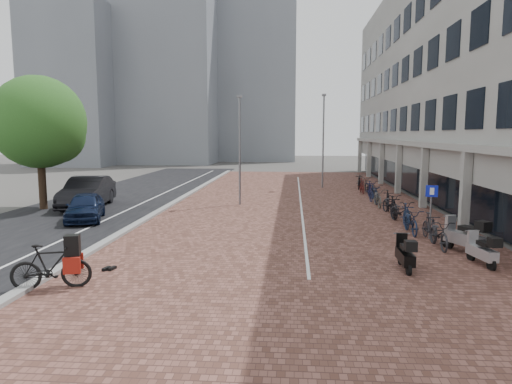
# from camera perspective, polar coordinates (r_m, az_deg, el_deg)

# --- Properties ---
(ground) EXTENTS (140.00, 140.00, 0.00)m
(ground) POSITION_cam_1_polar(r_m,az_deg,el_deg) (15.83, -1.77, -7.43)
(ground) COLOR #474442
(ground) RESTS_ON ground
(plaza_brick) EXTENTS (14.50, 42.00, 0.04)m
(plaza_brick) POSITION_cam_1_polar(r_m,az_deg,el_deg) (27.51, 5.17, -1.13)
(plaza_brick) COLOR brown
(plaza_brick) RESTS_ON ground
(street_asphalt) EXTENTS (8.00, 50.00, 0.03)m
(street_asphalt) POSITION_cam_1_polar(r_m,az_deg,el_deg) (29.53, -16.70, -0.84)
(street_asphalt) COLOR black
(street_asphalt) RESTS_ON ground
(curb) EXTENTS (0.35, 42.00, 0.14)m
(curb) POSITION_cam_1_polar(r_m,az_deg,el_deg) (28.33, -9.34, -0.83)
(curb) COLOR gray
(curb) RESTS_ON ground
(lane_line) EXTENTS (0.12, 44.00, 0.00)m
(lane_line) POSITION_cam_1_polar(r_m,az_deg,el_deg) (28.86, -13.00, -0.87)
(lane_line) COLOR white
(lane_line) RESTS_ON street_asphalt
(parking_line) EXTENTS (0.10, 30.00, 0.00)m
(parking_line) POSITION_cam_1_polar(r_m,az_deg,el_deg) (27.51, 5.59, -1.08)
(parking_line) COLOR white
(parking_line) RESTS_ON plaza_brick
(office_building) EXTENTS (8.40, 40.00, 15.00)m
(office_building) POSITION_cam_1_polar(r_m,az_deg,el_deg) (33.47, 25.04, 14.21)
(office_building) COLOR #A4A49E
(office_building) RESTS_ON ground
(bg_towers) EXTENTS (33.00, 23.00, 32.00)m
(bg_towers) POSITION_cam_1_polar(r_m,az_deg,el_deg) (66.88, -9.68, 15.73)
(bg_towers) COLOR gray
(bg_towers) RESTS_ON ground
(car_navy) EXTENTS (2.63, 4.11, 1.30)m
(car_navy) POSITION_cam_1_polar(r_m,az_deg,el_deg) (22.65, -20.57, -1.74)
(car_navy) COLOR black
(car_navy) RESTS_ON ground
(car_dark) EXTENTS (2.46, 5.36, 1.70)m
(car_dark) POSITION_cam_1_polar(r_m,az_deg,el_deg) (26.50, -20.33, -0.04)
(car_dark) COLOR black
(car_dark) RESTS_ON ground
(hero_bike) EXTENTS (2.09, 1.10, 1.42)m
(hero_bike) POSITION_cam_1_polar(r_m,az_deg,el_deg) (13.07, -24.26, -8.40)
(hero_bike) COLOR black
(hero_bike) RESTS_ON ground
(shoes) EXTENTS (0.47, 0.42, 0.10)m
(shoes) POSITION_cam_1_polar(r_m,az_deg,el_deg) (14.30, -17.90, -9.19)
(shoes) COLOR black
(shoes) RESTS_ON ground
(scooter_front) EXTENTS (1.32, 1.86, 1.24)m
(scooter_front) POSITION_cam_1_polar(r_m,az_deg,el_deg) (16.95, 24.56, -4.96)
(scooter_front) COLOR #A9A9AE
(scooter_front) RESTS_ON ground
(scooter_mid) EXTENTS (0.49, 1.52, 1.04)m
(scooter_mid) POSITION_cam_1_polar(r_m,az_deg,el_deg) (14.26, 18.14, -7.29)
(scooter_mid) COLOR black
(scooter_mid) RESTS_ON ground
(scooter_back) EXTENTS (0.72, 1.55, 1.03)m
(scooter_back) POSITION_cam_1_polar(r_m,az_deg,el_deg) (15.62, 26.40, -6.46)
(scooter_back) COLOR #B9B8BE
(scooter_back) RESTS_ON ground
(parking_sign) EXTENTS (0.43, 0.17, 2.09)m
(parking_sign) POSITION_cam_1_polar(r_m,az_deg,el_deg) (18.51, 21.04, -1.44)
(parking_sign) COLOR slate
(parking_sign) RESTS_ON ground
(lamp_near) EXTENTS (0.12, 0.12, 6.09)m
(lamp_near) POSITION_cam_1_polar(r_m,az_deg,el_deg) (25.66, -2.05, 5.10)
(lamp_near) COLOR gray
(lamp_near) RESTS_ON ground
(lamp_far) EXTENTS (0.12, 0.12, 6.84)m
(lamp_far) POSITION_cam_1_polar(r_m,az_deg,el_deg) (34.24, 8.39, 6.20)
(lamp_far) COLOR slate
(lamp_far) RESTS_ON ground
(street_tree) EXTENTS (4.85, 4.85, 7.05)m
(street_tree) POSITION_cam_1_polar(r_m,az_deg,el_deg) (26.79, -25.15, 7.59)
(street_tree) COLOR #382619
(street_tree) RESTS_ON ground
(bike_row) EXTENTS (1.22, 20.42, 1.05)m
(bike_row) POSITION_cam_1_polar(r_m,az_deg,el_deg) (26.12, 15.45, -0.68)
(bike_row) COLOR #222328
(bike_row) RESTS_ON ground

